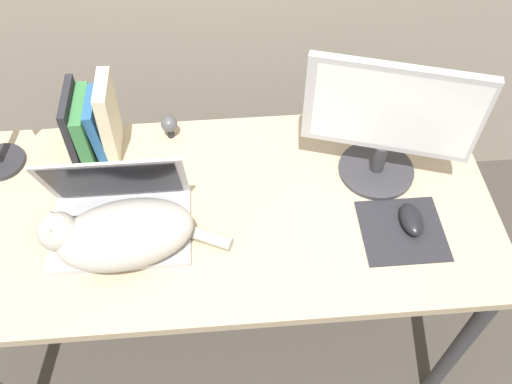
{
  "coord_description": "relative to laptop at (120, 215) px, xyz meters",
  "views": [
    {
      "loc": [
        0.03,
        -0.5,
        1.89
      ],
      "look_at": [
        0.1,
        0.29,
        0.86
      ],
      "focal_mm": 38.0,
      "sensor_mm": 36.0,
      "label": 1
    }
  ],
  "objects": [
    {
      "name": "external_monitor",
      "position": [
        0.68,
        0.13,
        0.15
      ],
      "size": [
        0.41,
        0.2,
        0.36
      ],
      "color": "#333338",
      "rests_on": "desk"
    },
    {
      "name": "desk",
      "position": [
        0.24,
        0.04,
        -0.13
      ],
      "size": [
        1.44,
        0.65,
        0.76
      ],
      "color": "tan",
      "rests_on": "ground_plane"
    },
    {
      "name": "computer_mouse",
      "position": [
        0.72,
        -0.05,
        -0.02
      ],
      "size": [
        0.06,
        0.1,
        0.04
      ],
      "color": "black",
      "rests_on": "mousepad"
    },
    {
      "name": "cat",
      "position": [
        0.01,
        -0.07,
        0.02
      ],
      "size": [
        0.45,
        0.23,
        0.14
      ],
      "color": "#B2ADA3",
      "rests_on": "desk"
    },
    {
      "name": "laptop",
      "position": [
        0.0,
        0.0,
        0.0
      ],
      "size": [
        0.34,
        0.23,
        0.23
      ],
      "color": "#B7B7BC",
      "rests_on": "desk"
    },
    {
      "name": "book_row",
      "position": [
        -0.08,
        0.26,
        0.06
      ],
      "size": [
        0.13,
        0.17,
        0.24
      ],
      "color": "#232328",
      "rests_on": "desk"
    },
    {
      "name": "mousepad",
      "position": [
        0.7,
        -0.07,
        -0.04
      ],
      "size": [
        0.21,
        0.2,
        0.0
      ],
      "color": "#232328",
      "rests_on": "desk"
    },
    {
      "name": "webcam",
      "position": [
        0.12,
        0.3,
        0.0
      ],
      "size": [
        0.05,
        0.05,
        0.07
      ],
      "color": "#232328",
      "rests_on": "desk"
    }
  ]
}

